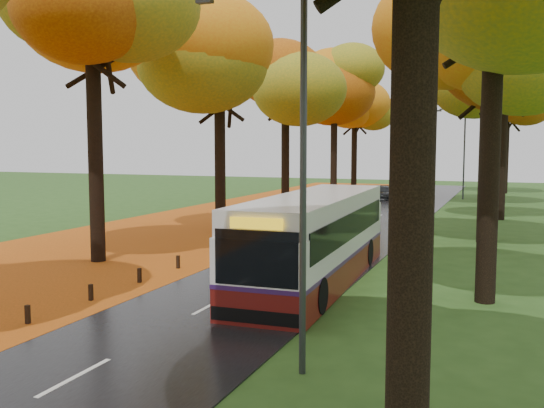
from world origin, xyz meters
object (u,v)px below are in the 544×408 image
Objects in this scene: streetlamp_far at (461,146)px; car_white at (306,219)px; streetlamp_near at (291,147)px; car_silver at (354,202)px; bus at (315,236)px; car_dark at (383,193)px; streetlamp_mid at (429,146)px.

streetlamp_far is 25.21m from car_white.
car_silver is at bearing 101.59° from streetlamp_near.
car_dark is at bearing 95.17° from bus.
car_dark is at bearing 91.28° from car_silver.
bus is 23.02m from car_silver.
streetlamp_near is 21.26m from car_white.
car_dark is (0.09, 10.07, -0.10)m from car_silver.
car_white is (-4.24, 11.82, -0.91)m from bus.
streetlamp_mid is at bearing -52.32° from car_silver.
streetlamp_near is 0.69× the size of bus.
car_dark is at bearing 72.58° from car_white.
bus is at bearing -77.54° from car_silver.
streetlamp_far is 1.93× the size of car_silver.
car_white is (-6.27, -2.09, -4.00)m from streetlamp_mid.
bus reaches higher than car_silver.
bus is 2.88× the size of car_dark.
car_dark is (0.06, 20.85, -0.09)m from car_white.
car_silver is (-6.30, 30.70, -3.99)m from streetlamp_near.
streetlamp_near and streetlamp_far have the same top height.
car_white is 0.95× the size of car_silver.
streetlamp_far reaches higher than car_white.
car_silver is (-6.30, 8.70, -3.99)m from streetlamp_mid.
bus is (-2.03, 8.09, -3.10)m from streetlamp_near.
streetlamp_far reaches higher than car_silver.
car_white reaches higher than car_dark.
streetlamp_near is at bearing -78.02° from bus.
car_white is (-6.27, 19.91, -4.00)m from streetlamp_near.
car_white is 10.78m from car_silver.
streetlamp_mid is at bearing 79.58° from bus.
bus is (-2.03, -13.91, -3.10)m from streetlamp_mid.
streetlamp_near reaches higher than car_silver.
car_dark is at bearing -152.48° from streetlamp_far.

